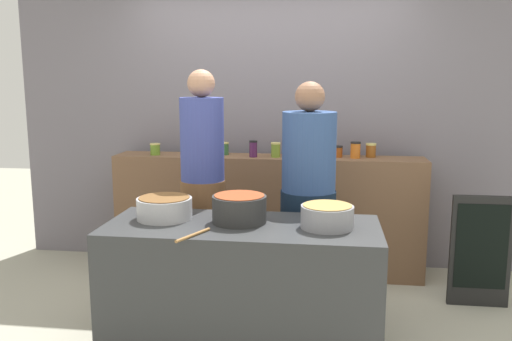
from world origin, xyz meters
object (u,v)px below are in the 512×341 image
Objects in this scene: preserve_jar_2 at (253,149)px; cook_with_tongs at (203,202)px; cooking_pot_right at (327,216)px; chalkboard_sign at (481,251)px; preserve_jar_4 at (288,150)px; cooking_pot_center at (239,209)px; cook_in_cap at (308,212)px; preserve_jar_5 at (306,150)px; cooking_pot_left at (165,208)px; preserve_jar_6 at (338,151)px; preserve_jar_8 at (371,150)px; preserve_jar_7 at (355,150)px; preserve_jar_1 at (224,148)px; preserve_jar_0 at (155,149)px; wooden_spoon at (193,235)px; preserve_jar_3 at (276,150)px.

cook_with_tongs reaches higher than preserve_jar_2.
cook_with_tongs is at bearing 146.94° from cooking_pot_right.
preserve_jar_4 is at bearing 159.18° from chalkboard_sign.
cooking_pot_center is 0.70m from cook_in_cap.
cook_with_tongs is at bearing -130.07° from preserve_jar_5.
cook_with_tongs reaches higher than cooking_pot_left.
preserve_jar_8 is (0.28, 0.04, 0.01)m from preserve_jar_6.
preserve_jar_7 is at bearing 80.69° from cooking_pot_right.
preserve_jar_2 is 1.19× the size of preserve_jar_8.
cook_in_cap is (0.90, 0.53, -0.13)m from cooking_pot_left.
preserve_jar_4 is at bearing 177.19° from preserve_jar_5.
cooking_pot_left is 0.49m from cooking_pot_center.
preserve_jar_5 is at bearing 157.26° from chalkboard_sign.
cooking_pot_left is at bearing 177.45° from cooking_pot_center.
preserve_jar_5 is (0.73, -0.00, -0.00)m from preserve_jar_1.
preserve_jar_2 reaches higher than cooking_pot_right.
cook_with_tongs is at bearing -89.58° from preserve_jar_1.
cooking_pot_center is at bearing -75.24° from preserve_jar_1.
chalkboard_sign is (1.70, 0.83, -0.47)m from cooking_pot_center.
preserve_jar_2 is 0.45× the size of cooking_pot_right.
preserve_jar_0 is at bearing -178.59° from preserve_jar_7.
preserve_jar_7 is (0.87, 0.05, -0.00)m from preserve_jar_2.
preserve_jar_2 is 0.40× the size of cooking_pot_left.
preserve_jar_6 is (0.43, -0.02, -0.01)m from preserve_jar_4.
cook_in_cap is (0.77, 0.01, -0.05)m from cook_with_tongs.
preserve_jar_1 is at bearing 177.39° from preserve_jar_7.
cooking_pot_right is at bearing -142.54° from chalkboard_sign.
wooden_spoon is at bearing -84.87° from preserve_jar_1.
cook_in_cap is (0.21, -0.85, -0.34)m from preserve_jar_4.
cooking_pot_right reaches higher than chalkboard_sign.
preserve_jar_3 is 0.89m from cook_in_cap.
preserve_jar_8 is 0.40× the size of wooden_spoon.
chalkboard_sign is (1.50, -0.57, -0.67)m from preserve_jar_4.
preserve_jar_7 is 1.43m from cook_with_tongs.
cook_in_cap reaches higher than cooking_pot_center.
preserve_jar_2 is 1.97m from chalkboard_sign.
preserve_jar_7 is at bearing -14.15° from preserve_jar_6.
cook_in_cap reaches higher than preserve_jar_5.
preserve_jar_5 is 0.32× the size of cooking_pot_center.
preserve_jar_5 is at bearing 173.20° from preserve_jar_7.
preserve_jar_3 is at bearing 85.69° from cooking_pot_center.
preserve_jar_0 is at bearing 128.69° from cook_with_tongs.
preserve_jar_0 is 1.89m from preserve_jar_8.
cook_with_tongs is 2.07× the size of chalkboard_sign.
cooking_pot_center is 1.95m from chalkboard_sign.
preserve_jar_2 is at bearing -175.66° from preserve_jar_3.
preserve_jar_8 is 0.35× the size of cooking_pot_center.
preserve_jar_4 reaches higher than wooden_spoon.
preserve_jar_5 is (0.26, 0.09, -0.01)m from preserve_jar_3.
wooden_spoon is (-0.12, -1.63, -0.29)m from preserve_jar_2.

